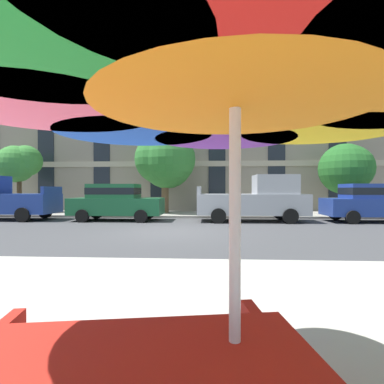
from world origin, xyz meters
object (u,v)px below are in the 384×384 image
at_px(sedan_blue, 372,202).
at_px(street_tree_left, 19,162).
at_px(street_tree_middle, 165,161).
at_px(patio_umbrella, 235,53).
at_px(street_tree_right, 347,169).
at_px(pickup_silver, 256,200).
at_px(sedan_green, 116,201).

height_order(sedan_blue, street_tree_left, street_tree_left).
height_order(street_tree_middle, patio_umbrella, street_tree_middle).
bearing_deg(patio_umbrella, street_tree_middle, 99.54).
bearing_deg(street_tree_middle, street_tree_right, -2.12).
bearing_deg(patio_umbrella, street_tree_right, 63.84).
distance_m(street_tree_right, patio_umbrella, 17.52).
relative_size(pickup_silver, street_tree_left, 1.22).
bearing_deg(pickup_silver, street_tree_left, 167.30).
height_order(street_tree_left, patio_umbrella, street_tree_left).
xyz_separation_m(street_tree_left, street_tree_right, (19.31, -0.07, -0.48)).
xyz_separation_m(pickup_silver, street_tree_left, (-13.72, 3.09, 2.12)).
bearing_deg(sedan_blue, street_tree_left, 170.79).
distance_m(sedan_green, patio_umbrella, 13.58).
xyz_separation_m(sedan_blue, street_tree_left, (-19.08, 3.09, 2.20)).
xyz_separation_m(pickup_silver, street_tree_middle, (-4.84, 3.41, 2.17)).
relative_size(sedan_green, street_tree_right, 1.07).
height_order(sedan_blue, patio_umbrella, patio_umbrella).
xyz_separation_m(sedan_green, street_tree_left, (-6.96, 3.09, 2.20)).
relative_size(sedan_green, patio_umbrella, 1.43).
bearing_deg(street_tree_left, street_tree_right, -0.21).
xyz_separation_m(sedan_green, street_tree_right, (12.35, 3.02, 1.72)).
xyz_separation_m(street_tree_left, patio_umbrella, (11.59, -15.79, -0.92)).
distance_m(street_tree_left, street_tree_middle, 8.89).
bearing_deg(street_tree_middle, pickup_silver, -35.15).
xyz_separation_m(sedan_blue, street_tree_right, (0.24, 3.02, 1.72)).
bearing_deg(pickup_silver, street_tree_middle, 144.85).
bearing_deg(sedan_blue, patio_umbrella, -120.52).
bearing_deg(sedan_blue, street_tree_middle, 161.52).
relative_size(street_tree_middle, patio_umbrella, 1.58).
height_order(street_tree_left, street_tree_middle, street_tree_middle).
relative_size(sedan_green, street_tree_middle, 0.91).
height_order(sedan_green, pickup_silver, pickup_silver).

